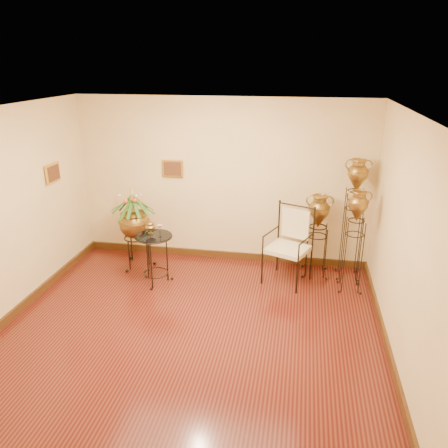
% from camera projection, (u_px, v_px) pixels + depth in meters
% --- Properties ---
extents(ground, '(5.00, 5.00, 0.00)m').
position_uv_depth(ground, '(187.00, 339.00, 5.57)').
color(ground, '#5D2016').
rests_on(ground, ground).
extents(room_shell, '(5.02, 5.02, 2.81)m').
position_uv_depth(room_shell, '(182.00, 210.00, 4.97)').
color(room_shell, beige).
rests_on(room_shell, ground).
extents(amphora_tall, '(0.49, 0.49, 1.97)m').
position_uv_depth(amphora_tall, '(353.00, 218.00, 6.83)').
color(amphora_tall, black).
rests_on(amphora_tall, ground).
extents(amphora_mid, '(0.40, 0.40, 1.60)m').
position_uv_depth(amphora_mid, '(354.00, 240.00, 6.51)').
color(amphora_mid, black).
rests_on(amphora_mid, ground).
extents(amphora_short, '(0.55, 0.55, 1.38)m').
position_uv_depth(amphora_short, '(317.00, 235.00, 7.03)').
color(amphora_short, black).
rests_on(amphora_short, ground).
extents(planter_urn, '(1.01, 1.01, 1.48)m').
position_uv_depth(planter_urn, '(134.00, 220.00, 7.27)').
color(planter_urn, black).
rests_on(planter_urn, ground).
extents(armchair, '(0.88, 0.85, 1.22)m').
position_uv_depth(armchair, '(288.00, 246.00, 6.80)').
color(armchair, black).
rests_on(armchair, ground).
extents(side_table, '(0.71, 0.71, 1.02)m').
position_uv_depth(side_table, '(155.00, 258.00, 6.83)').
color(side_table, black).
rests_on(side_table, ground).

